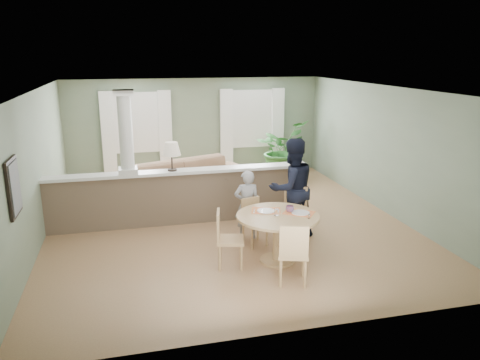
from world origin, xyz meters
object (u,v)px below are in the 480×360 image
object	(u,v)px
sofa	(188,181)
dining_table	(278,224)
chair_far_man	(293,211)
chair_side	(226,236)
houseplant	(281,149)
chair_far_boy	(253,219)
child_person	(247,205)
chair_near	(293,251)
man_person	(292,188)

from	to	relation	value
sofa	dining_table	xyz separation A→B (m)	(0.98, -3.72, 0.20)
chair_far_man	chair_side	world-z (taller)	chair_far_man
houseplant	chair_side	size ratio (longest dim) A/B	1.68
chair_far_boy	chair_far_man	xyz separation A→B (m)	(0.76, -0.02, 0.09)
chair_side	child_person	distance (m)	1.27
chair_near	chair_side	size ratio (longest dim) A/B	1.04
chair_far_man	chair_side	distance (m)	1.64
sofa	man_person	size ratio (longest dim) A/B	1.65
sofa	chair_far_man	xyz separation A→B (m)	(1.55, -2.92, 0.11)
dining_table	chair_side	bearing A→B (deg)	178.77
dining_table	man_person	size ratio (longest dim) A/B	0.72
chair_far_boy	man_person	world-z (taller)	man_person
sofa	chair_far_man	distance (m)	3.30
chair_far_boy	chair_far_man	bearing A→B (deg)	-17.06
man_person	chair_far_boy	bearing A→B (deg)	2.92
dining_table	chair_far_man	bearing A→B (deg)	55.02
man_person	child_person	bearing A→B (deg)	-17.20
chair_far_boy	chair_side	size ratio (longest dim) A/B	0.90
man_person	chair_near	bearing A→B (deg)	59.65
chair_far_boy	child_person	size ratio (longest dim) A/B	0.65
houseplant	man_person	world-z (taller)	man_person
houseplant	chair_far_man	xyz separation A→B (m)	(-1.25, -4.41, -0.23)
chair_far_boy	child_person	xyz separation A→B (m)	(-0.04, 0.29, 0.18)
chair_near	man_person	bearing A→B (deg)	-91.78
houseplant	chair_far_man	bearing A→B (deg)	-105.86
chair_far_man	man_person	size ratio (longest dim) A/B	0.54
houseplant	chair_side	distance (m)	5.85
houseplant	chair_near	bearing A→B (deg)	-107.05
chair_far_man	dining_table	bearing A→B (deg)	-86.65
chair_far_man	man_person	distance (m)	0.44
chair_far_boy	chair_far_man	size ratio (longest dim) A/B	0.84
chair_side	chair_far_man	bearing A→B (deg)	-48.72
dining_table	chair_near	size ratio (longest dim) A/B	1.38
houseplant	man_person	xyz separation A→B (m)	(-1.22, -4.19, 0.15)
chair_far_man	man_person	world-z (taller)	man_person
chair_near	chair_side	xyz separation A→B (m)	(-0.83, 0.85, -0.02)
houseplant	dining_table	world-z (taller)	houseplant
houseplant	chair_side	bearing A→B (deg)	-117.36
houseplant	child_person	bearing A→B (deg)	-116.56
chair_near	child_person	size ratio (longest dim) A/B	0.75
chair_near	dining_table	bearing A→B (deg)	-75.45
chair_side	houseplant	bearing A→B (deg)	-14.75
dining_table	child_person	world-z (taller)	child_person
sofa	chair_side	xyz separation A→B (m)	(0.11, -3.70, 0.07)
sofa	chair_side	world-z (taller)	chair_side
chair_far_boy	chair_side	xyz separation A→B (m)	(-0.68, -0.80, 0.05)
chair_near	man_person	distance (m)	2.00
chair_side	man_person	world-z (taller)	man_person
chair_far_boy	chair_side	distance (m)	1.05
chair_far_boy	child_person	world-z (taller)	child_person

